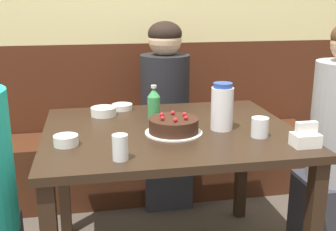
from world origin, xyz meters
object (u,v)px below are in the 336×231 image
napkin_holder (306,137)px  bowl_side_dish (66,140)px  birthday_cake (174,126)px  person_pale_blue_shirt (165,119)px  bench_seat (146,165)px  bowl_soup_white (122,107)px  bowl_rice_small (104,111)px  glass_tumbler_short (120,147)px  glass_water_tall (260,127)px  water_pitcher (222,107)px  soju_bottle (154,103)px

napkin_holder → bowl_side_dish: size_ratio=1.08×
birthday_cake → person_pale_blue_shirt: size_ratio=0.22×
bench_seat → bowl_side_dish: (-0.47, -0.98, 0.54)m
birthday_cake → bowl_soup_white: (-0.19, 0.47, -0.02)m
bowl_soup_white → bowl_rice_small: size_ratio=0.85×
bowl_side_dish → glass_tumbler_short: (0.21, -0.20, 0.03)m
birthday_cake → glass_water_tall: size_ratio=3.01×
bowl_soup_white → bowl_side_dish: (-0.28, -0.55, 0.01)m
person_pale_blue_shirt → glass_tumbler_short: bearing=-18.9°
bowl_soup_white → bowl_side_dish: bearing=-117.0°
bench_seat → birthday_cake: 1.06m
water_pitcher → birthday_cake: bearing=-176.1°
water_pitcher → bench_seat: bearing=104.9°
napkin_holder → glass_tumbler_short: (-0.76, -0.01, 0.01)m
bowl_side_dish → glass_water_tall: size_ratio=1.18×
person_pale_blue_shirt → water_pitcher: bearing=8.8°
birthday_cake → bowl_side_dish: size_ratio=2.55×
bench_seat → bowl_soup_white: bearing=-113.5°
birthday_cake → soju_bottle: size_ratio=1.50×
glass_tumbler_short → birthday_cake: bearing=47.1°
bench_seat → glass_water_tall: (0.37, -1.02, 0.56)m
birthday_cake → glass_tumbler_short: 0.39m
soju_bottle → person_pale_blue_shirt: (0.16, 0.56, -0.25)m
glass_water_tall → person_pale_blue_shirt: bearing=105.3°
water_pitcher → napkin_holder: water_pitcher is taller
napkin_holder → bowl_soup_white: (-0.69, 0.74, -0.02)m
birthday_cake → napkin_holder: 0.57m
napkin_holder → bowl_rice_small: bearing=141.5°
bench_seat → glass_tumbler_short: 1.34m
bowl_rice_small → bowl_side_dish: same height
water_pitcher → glass_water_tall: (0.13, -0.14, -0.06)m
bowl_soup_white → person_pale_blue_shirt: bearing=48.1°
birthday_cake → glass_water_tall: (0.36, -0.12, 0.01)m
person_pale_blue_shirt → bowl_rice_small: bearing=-42.6°
bench_seat → glass_water_tall: 1.22m
soju_bottle → napkin_holder: soju_bottle is taller
soju_bottle → bowl_side_dish: (-0.42, -0.32, -0.06)m
soju_bottle → glass_tumbler_short: soju_bottle is taller
birthday_cake → glass_tumbler_short: (-0.26, -0.28, 0.02)m
glass_water_tall → person_pale_blue_shirt: person_pale_blue_shirt is taller
glass_tumbler_short → soju_bottle: bearing=68.2°
bench_seat → glass_water_tall: size_ratio=27.02×
napkin_holder → glass_tumbler_short: napkin_holder is taller
bowl_soup_white → person_pale_blue_shirt: person_pale_blue_shirt is taller
glass_water_tall → bowl_rice_small: bearing=143.9°
glass_tumbler_short → water_pitcher: bearing=31.2°
bench_seat → water_pitcher: water_pitcher is taller
soju_bottle → bowl_side_dish: 0.53m
bowl_rice_small → person_pale_blue_shirt: 0.63m
soju_bottle → person_pale_blue_shirt: 0.63m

